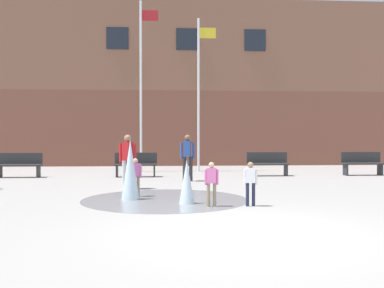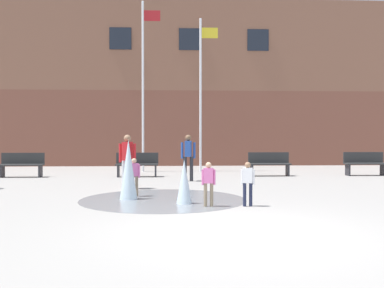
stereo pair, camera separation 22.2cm
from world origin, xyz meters
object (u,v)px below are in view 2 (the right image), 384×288
(adult_in_red, at_px, (188,154))
(child_with_pink_shirt, at_px, (134,174))
(flagpole_left, at_px, (144,81))
(child_in_fountain, at_px, (209,181))
(park_bench_under_right_flagpole, at_px, (269,163))
(flagpole_right, at_px, (201,90))
(adult_watching, at_px, (127,157))
(park_bench_far_left, at_px, (22,164))
(child_running, at_px, (248,180))
(park_bench_far_right, at_px, (365,163))
(park_bench_left_of_flagpoles, at_px, (137,164))

(adult_in_red, height_order, child_with_pink_shirt, adult_in_red)
(flagpole_left, bearing_deg, adult_in_red, -67.11)
(child_in_fountain, height_order, flagpole_left, flagpole_left)
(park_bench_under_right_flagpole, bearing_deg, child_in_fountain, -112.56)
(child_in_fountain, bearing_deg, park_bench_under_right_flagpole, -100.89)
(child_in_fountain, bearing_deg, flagpole_right, -81.73)
(adult_watching, bearing_deg, child_with_pink_shirt, 32.35)
(park_bench_far_left, xyz_separation_m, adult_watching, (4.28, -3.90, 0.45))
(child_with_pink_shirt, xyz_separation_m, flagpole_right, (2.33, 7.85, 2.96))
(park_bench_far_left, distance_m, child_running, 10.27)
(child_with_pink_shirt, relative_size, flagpole_left, 0.13)
(flagpole_right, bearing_deg, park_bench_far_right, -20.22)
(adult_in_red, distance_m, flagpole_right, 4.91)
(flagpole_right, bearing_deg, child_running, -88.18)
(park_bench_under_right_flagpole, relative_size, adult_watching, 1.01)
(park_bench_left_of_flagpoles, distance_m, child_in_fountain, 7.51)
(child_running, distance_m, flagpole_left, 10.52)
(park_bench_far_right, height_order, child_in_fountain, child_in_fountain)
(adult_watching, bearing_deg, child_running, 62.62)
(child_in_fountain, xyz_separation_m, child_running, (0.87, 0.00, 0.00))
(park_bench_far_left, height_order, park_bench_left_of_flagpoles, same)
(park_bench_under_right_flagpole, xyz_separation_m, child_running, (-2.15, -7.28, 0.10))
(flagpole_left, bearing_deg, adult_watching, -91.43)
(child_with_pink_shirt, height_order, child_running, same)
(park_bench_under_right_flagpole, distance_m, child_in_fountain, 7.89)
(park_bench_far_left, bearing_deg, adult_watching, -42.33)
(adult_in_red, xyz_separation_m, child_in_fountain, (0.19, -5.49, -0.35))
(park_bench_far_right, height_order, flagpole_right, flagpole_right)
(park_bench_far_right, distance_m, adult_in_red, 7.23)
(child_running, distance_m, flagpole_right, 10.03)
(park_bench_far_right, xyz_separation_m, adult_in_red, (-6.99, -1.80, 0.45))
(park_bench_left_of_flagpoles, distance_m, adult_watching, 3.86)
(park_bench_under_right_flagpole, height_order, park_bench_far_right, same)
(adult_watching, relative_size, flagpole_left, 0.22)
(child_with_pink_shirt, distance_m, child_in_fountain, 2.47)
(park_bench_left_of_flagpoles, height_order, child_in_fountain, child_in_fountain)
(park_bench_under_right_flagpole, bearing_deg, flagpole_right, 136.96)
(flagpole_right, bearing_deg, park_bench_far_left, -161.76)
(park_bench_under_right_flagpole, height_order, flagpole_left, flagpole_left)
(park_bench_left_of_flagpoles, relative_size, child_running, 1.62)
(child_with_pink_shirt, bearing_deg, adult_in_red, 36.12)
(park_bench_far_left, height_order, flagpole_right, flagpole_right)
(park_bench_far_left, height_order, adult_in_red, adult_in_red)
(park_bench_far_right, distance_m, flagpole_right, 7.31)
(child_with_pink_shirt, bearing_deg, park_bench_left_of_flagpoles, 61.83)
(park_bench_far_left, xyz_separation_m, park_bench_far_right, (13.16, -0.01, 0.00))
(park_bench_far_right, height_order, child_running, child_running)
(park_bench_under_right_flagpole, bearing_deg, child_running, -106.48)
(park_bench_far_right, relative_size, child_with_pink_shirt, 1.62)
(child_running, relative_size, flagpole_right, 0.15)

